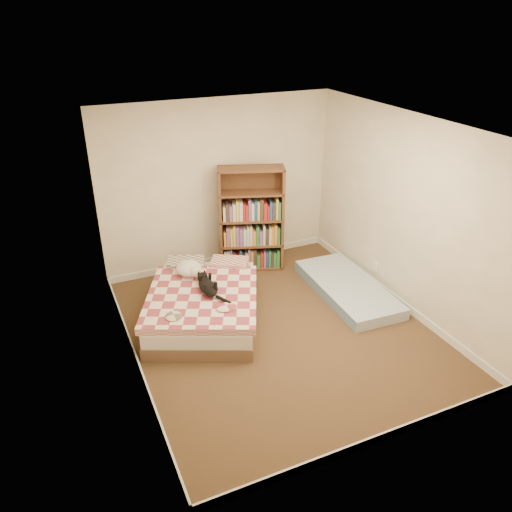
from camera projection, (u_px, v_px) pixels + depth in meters
name	position (u px, v px, depth m)	size (l,w,h in m)	color
room	(280.00, 242.00, 5.67)	(3.51, 4.01, 2.51)	#4B2F20
bed	(203.00, 302.00, 6.36)	(1.90, 2.17, 0.48)	brown
bookshelf	(251.00, 232.00, 7.44)	(1.05, 0.62, 1.58)	#572F1E
floor_mattress	(347.00, 288.00, 6.94)	(0.79, 1.75, 0.16)	#6F91B9
black_cat	(207.00, 286.00, 6.16)	(0.25, 0.73, 0.17)	black
white_dog	(190.00, 268.00, 6.52)	(0.47, 0.48, 0.18)	white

